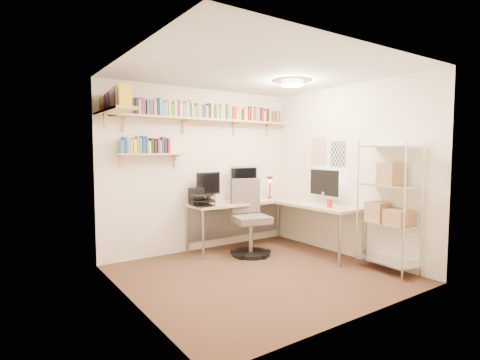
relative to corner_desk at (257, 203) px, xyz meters
name	(u,v)px	position (x,y,z in m)	size (l,w,h in m)	color
ground	(259,274)	(-0.70, -0.96, -0.74)	(3.20, 3.20, 0.00)	#49281F
room_shell	(260,151)	(-0.69, -0.96, 0.81)	(3.24, 3.04, 2.52)	#F2DDC5
wall_shelves	(181,117)	(-1.14, 0.33, 1.29)	(3.12, 1.09, 0.80)	#DBAD7B
corner_desk	(257,203)	(0.00, 0.00, 0.00)	(2.00, 1.95, 1.30)	tan
office_chair	(249,223)	(-0.26, -0.15, -0.27)	(0.61, 0.62, 1.13)	black
wire_rack	(389,200)	(0.72, -1.81, 0.18)	(0.42, 0.76, 1.69)	silver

